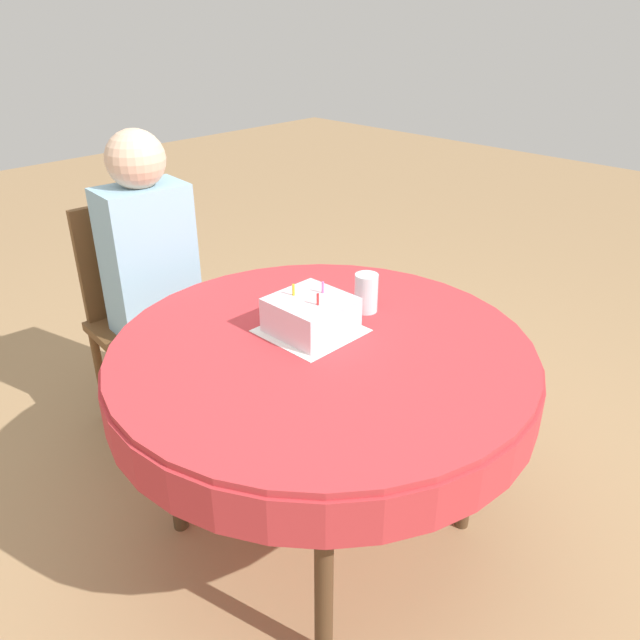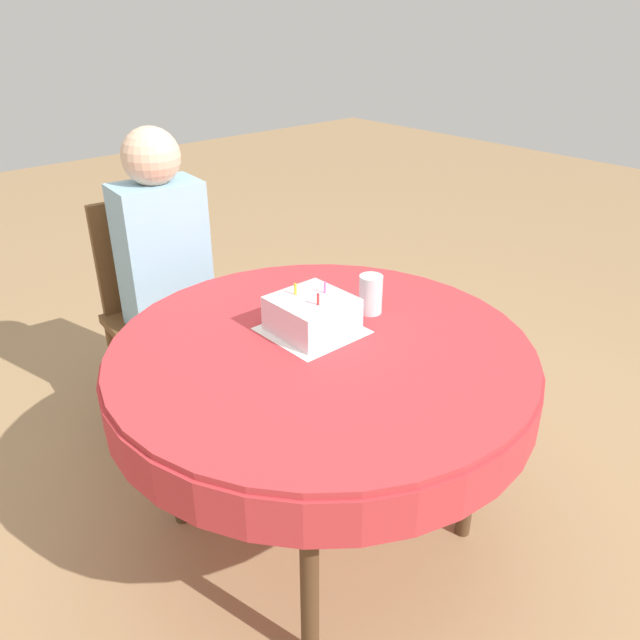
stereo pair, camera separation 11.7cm
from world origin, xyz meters
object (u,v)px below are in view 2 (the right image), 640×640
birthday_cake (312,314)px  drinking_glass (371,294)px  chair (162,305)px  person (165,258)px

birthday_cake → drinking_glass: size_ratio=1.73×
birthday_cake → drinking_glass: birthday_cake is taller
chair → person: (-0.01, -0.10, 0.24)m
chair → birthday_cake: bearing=-81.3°
chair → person: size_ratio=0.75×
person → birthday_cake: bearing=-80.2°
chair → drinking_glass: size_ratio=7.30×
chair → birthday_cake: (0.05, -0.90, 0.28)m
chair → birthday_cake: 0.94m
person → drinking_glass: person is taller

